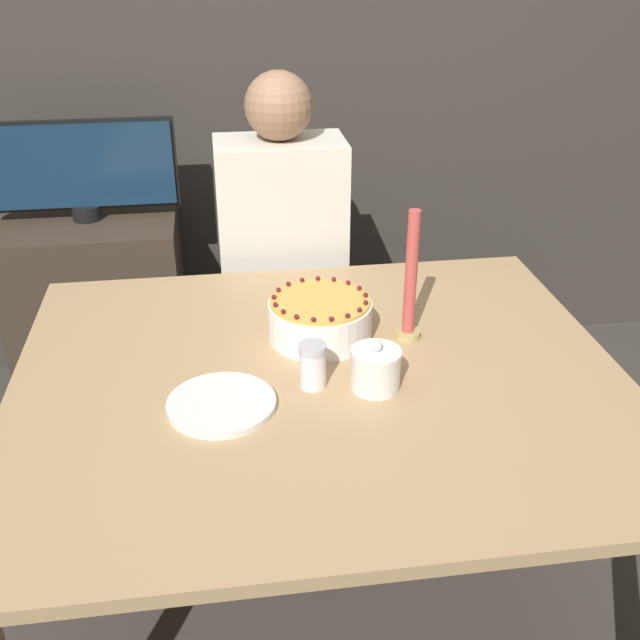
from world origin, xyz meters
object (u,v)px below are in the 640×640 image
at_px(sugar_shaker, 313,365).
at_px(candle, 410,287).
at_px(tv_monitor, 80,168).
at_px(sugar_bowl, 376,369).
at_px(person_man_blue_shirt, 283,291).
at_px(cake, 320,319).

bearing_deg(sugar_shaker, candle, 35.11).
bearing_deg(tv_monitor, sugar_bowl, -57.01).
height_order(person_man_blue_shirt, tv_monitor, person_man_blue_shirt).
distance_m(sugar_shaker, tv_monitor, 1.34).
relative_size(sugar_shaker, person_man_blue_shirt, 0.08).
bearing_deg(candle, tv_monitor, 132.59).
height_order(sugar_bowl, person_man_blue_shirt, person_man_blue_shirt).
relative_size(person_man_blue_shirt, tv_monitor, 1.95).
height_order(sugar_shaker, person_man_blue_shirt, person_man_blue_shirt).
relative_size(sugar_shaker, candle, 0.32).
bearing_deg(sugar_bowl, cake, 109.93).
height_order(sugar_shaker, candle, candle).
distance_m(sugar_shaker, person_man_blue_shirt, 0.87).
distance_m(candle, person_man_blue_shirt, 0.76).
bearing_deg(cake, sugar_bowl, -70.07).
xyz_separation_m(candle, tv_monitor, (-0.90, 0.98, 0.04)).
bearing_deg(sugar_shaker, tv_monitor, 118.65).
bearing_deg(person_man_blue_shirt, cake, 93.23).
xyz_separation_m(sugar_bowl, candle, (0.13, 0.21, 0.09)).
height_order(cake, tv_monitor, tv_monitor).
xyz_separation_m(candle, person_man_blue_shirt, (-0.25, 0.65, -0.31)).
relative_size(cake, sugar_shaker, 2.43).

